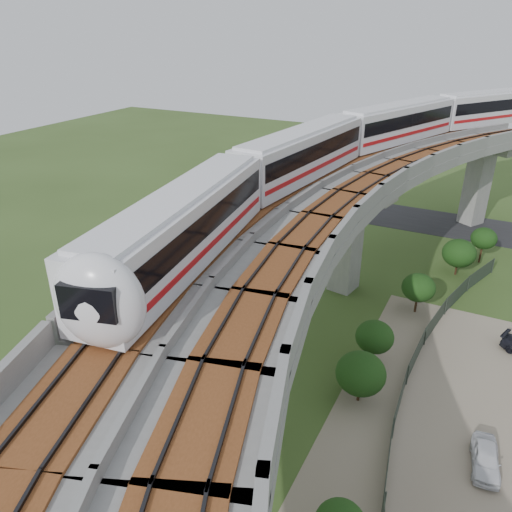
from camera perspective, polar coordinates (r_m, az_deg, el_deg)
The scene contains 12 objects.
ground at distance 35.94m, azimuth 3.26°, elevation -10.55°, with size 160.00×160.00×0.00m, color #385020.
dirt_lot at distance 32.65m, azimuth 25.94°, elevation -17.94°, with size 18.00×26.00×0.04m, color #7E6E5B.
asphalt_road at distance 61.62m, azimuth 14.70°, elevation 4.61°, with size 60.00×8.00×0.03m, color #232326.
viaduct at distance 30.31m, azimuth 10.33°, elevation 1.59°, with size 19.58×73.98×11.40m.
metro_train at distance 41.77m, azimuth 13.37°, elevation 12.65°, with size 18.31×59.83×3.64m.
fence at distance 33.68m, azimuth 19.07°, elevation -13.39°, with size 3.87×38.73×1.50m.
tree_0 at distance 51.44m, azimuth 24.60°, elevation 1.84°, with size 2.36×2.36×3.51m.
tree_1 at distance 48.20m, azimuth 22.20°, elevation 0.30°, with size 2.96×2.96×3.40m.
tree_2 at distance 40.86m, azimuth 18.09°, elevation -3.46°, with size 2.59×2.59×3.32m.
tree_3 at distance 33.96m, azimuth 13.41°, elevation -8.98°, with size 2.51×2.51×3.37m.
tree_4 at distance 31.08m, azimuth 11.88°, elevation -13.01°, with size 3.01×3.01×3.33m.
car_white at distance 30.19m, azimuth 24.78°, elevation -20.25°, with size 1.37×3.40×1.16m, color white.
Camera 1 is at (11.33, -26.78, 21.12)m, focal length 35.00 mm.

